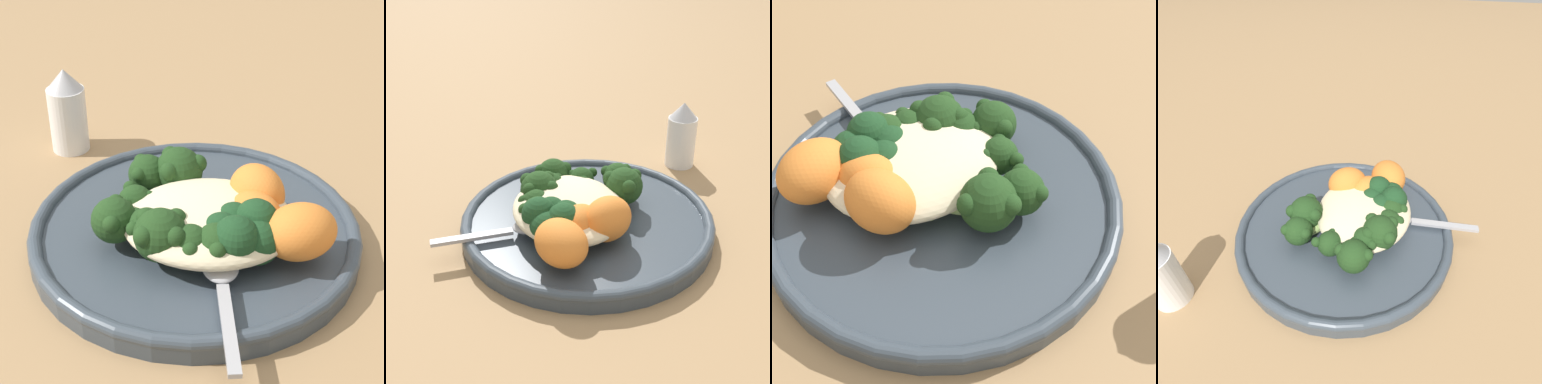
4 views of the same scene
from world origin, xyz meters
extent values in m
plane|color=#9E7A51|center=(0.00, 0.00, 0.00)|extent=(4.00, 4.00, 0.00)
cylinder|color=#38424C|center=(0.01, 0.02, 0.01)|extent=(0.27, 0.27, 0.02)
torus|color=#38424C|center=(0.01, 0.02, 0.02)|extent=(0.27, 0.27, 0.01)
ellipsoid|color=beige|center=(0.00, 0.04, 0.04)|extent=(0.14, 0.12, 0.03)
ellipsoid|color=#9EBC66|center=(0.01, 0.00, 0.03)|extent=(0.05, 0.06, 0.02)
sphere|color=#1E3D19|center=(0.03, -0.03, 0.04)|extent=(0.04, 0.04, 0.04)
sphere|color=#1E3D19|center=(0.03, -0.01, 0.05)|extent=(0.02, 0.02, 0.02)
sphere|color=#1E3D19|center=(0.01, -0.03, 0.05)|extent=(0.02, 0.02, 0.02)
sphere|color=#1E3D19|center=(0.03, -0.04, 0.05)|extent=(0.02, 0.02, 0.02)
ellipsoid|color=#9EBC66|center=(0.02, 0.00, 0.03)|extent=(0.08, 0.06, 0.01)
sphere|color=#1E3D19|center=(0.05, -0.03, 0.04)|extent=(0.03, 0.03, 0.03)
sphere|color=#1E3D19|center=(0.06, -0.02, 0.05)|extent=(0.01, 0.01, 0.01)
sphere|color=#1E3D19|center=(0.04, -0.03, 0.05)|extent=(0.01, 0.01, 0.01)
sphere|color=#1E3D19|center=(0.06, -0.04, 0.05)|extent=(0.01, 0.01, 0.01)
ellipsoid|color=#9EBC66|center=(0.02, 0.01, 0.03)|extent=(0.09, 0.01, 0.01)
sphere|color=#1E3D19|center=(0.06, 0.01, 0.04)|extent=(0.03, 0.03, 0.03)
sphere|color=#1E3D19|center=(0.07, 0.02, 0.04)|extent=(0.01, 0.01, 0.01)
sphere|color=#1E3D19|center=(0.05, 0.01, 0.04)|extent=(0.01, 0.01, 0.01)
sphere|color=#1E3D19|center=(0.07, 0.00, 0.04)|extent=(0.01, 0.01, 0.01)
ellipsoid|color=#9EBC66|center=(0.03, 0.03, 0.03)|extent=(0.10, 0.05, 0.02)
sphere|color=#1E3D19|center=(0.07, 0.04, 0.04)|extent=(0.04, 0.04, 0.04)
sphere|color=#1E3D19|center=(0.07, 0.06, 0.05)|extent=(0.01, 0.01, 0.01)
sphere|color=#1E3D19|center=(0.07, 0.03, 0.05)|extent=(0.01, 0.01, 0.01)
ellipsoid|color=#9EBC66|center=(0.01, 0.03, 0.03)|extent=(0.09, 0.07, 0.02)
sphere|color=#1E3D19|center=(0.05, 0.05, 0.04)|extent=(0.03, 0.03, 0.03)
sphere|color=#1E3D19|center=(0.06, 0.06, 0.04)|extent=(0.01, 0.01, 0.01)
sphere|color=#1E3D19|center=(0.04, 0.06, 0.04)|extent=(0.01, 0.01, 0.01)
sphere|color=#1E3D19|center=(0.04, 0.04, 0.04)|extent=(0.01, 0.01, 0.01)
sphere|color=#1E3D19|center=(0.06, 0.04, 0.04)|extent=(0.01, 0.01, 0.01)
ellipsoid|color=#9EBC66|center=(0.01, 0.03, 0.03)|extent=(0.07, 0.08, 0.02)
sphere|color=#1E3D19|center=(0.04, 0.07, 0.04)|extent=(0.04, 0.04, 0.04)
sphere|color=#1E3D19|center=(0.05, 0.08, 0.05)|extent=(0.02, 0.02, 0.02)
sphere|color=#1E3D19|center=(0.03, 0.08, 0.05)|extent=(0.02, 0.02, 0.02)
sphere|color=#1E3D19|center=(0.03, 0.06, 0.05)|extent=(0.02, 0.02, 0.02)
sphere|color=#1E3D19|center=(0.05, 0.06, 0.05)|extent=(0.02, 0.02, 0.02)
ellipsoid|color=#9EBC66|center=(0.00, 0.03, 0.03)|extent=(0.05, 0.09, 0.02)
sphere|color=#1E3D19|center=(0.01, 0.07, 0.04)|extent=(0.03, 0.03, 0.03)
sphere|color=#1E3D19|center=(0.01, 0.09, 0.04)|extent=(0.01, 0.01, 0.01)
sphere|color=#1E3D19|center=(0.01, 0.06, 0.04)|extent=(0.01, 0.01, 0.01)
ellipsoid|color=#9EBC66|center=(-0.01, 0.03, 0.03)|extent=(0.02, 0.09, 0.02)
sphere|color=#1E3D19|center=(-0.01, 0.07, 0.04)|extent=(0.04, 0.04, 0.04)
sphere|color=#1E3D19|center=(-0.01, 0.09, 0.05)|extent=(0.01, 0.01, 0.01)
sphere|color=#1E3D19|center=(-0.01, 0.06, 0.05)|extent=(0.01, 0.01, 0.01)
ellipsoid|color=orange|center=(-0.07, 0.06, 0.04)|extent=(0.07, 0.07, 0.04)
ellipsoid|color=orange|center=(-0.04, 0.04, 0.04)|extent=(0.06, 0.06, 0.04)
ellipsoid|color=orange|center=(-0.04, 0.01, 0.05)|extent=(0.06, 0.07, 0.05)
sphere|color=#193D1E|center=(-0.01, 0.06, 0.04)|extent=(0.04, 0.04, 0.04)
sphere|color=#193D1E|center=(-0.02, 0.07, 0.05)|extent=(0.04, 0.04, 0.04)
sphere|color=#193D1E|center=(-0.04, 0.07, 0.04)|extent=(0.04, 0.04, 0.04)
sphere|color=#193D1E|center=(-0.04, 0.05, 0.05)|extent=(0.04, 0.04, 0.04)
sphere|color=#193D1E|center=(-0.02, 0.05, 0.04)|extent=(0.04, 0.04, 0.04)
cube|color=#A3A3A8|center=(-0.01, 0.14, 0.02)|extent=(0.02, 0.08, 0.00)
ellipsoid|color=#A3A3A8|center=(-0.01, 0.08, 0.03)|extent=(0.03, 0.04, 0.01)
camera|label=1|loc=(0.01, 0.45, 0.33)|focal=60.00mm
camera|label=2|loc=(-0.47, 0.13, 0.33)|focal=50.00mm
camera|label=3|loc=(-0.11, -0.23, 0.32)|focal=50.00mm
camera|label=4|loc=(0.27, 0.09, 0.30)|focal=28.00mm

